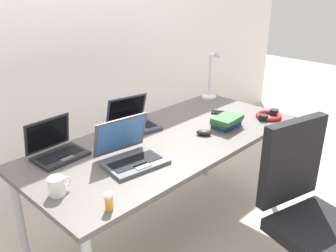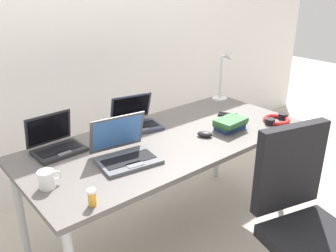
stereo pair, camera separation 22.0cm
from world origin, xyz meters
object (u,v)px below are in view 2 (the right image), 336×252
(laptop_by_keyboard, at_px, (136,121))
(coffee_mug, at_px, (47,179))
(desk_lamp, at_px, (224,76))
(laptop_near_mouse, at_px, (125,152))
(cell_phone, at_px, (228,115))
(laptop_back_left, at_px, (56,144))
(pill_bottle, at_px, (92,197))
(headphones, at_px, (277,120))
(book_stack, at_px, (230,124))
(computer_mouse, at_px, (205,134))
(office_chair, at_px, (304,237))

(laptop_by_keyboard, relative_size, coffee_mug, 2.88)
(desk_lamp, height_order, laptop_near_mouse, desk_lamp)
(cell_phone, bearing_deg, laptop_back_left, 133.38)
(laptop_near_mouse, height_order, cell_phone, laptop_near_mouse)
(desk_lamp, bearing_deg, pill_bottle, -157.99)
(laptop_back_left, distance_m, pill_bottle, 0.61)
(laptop_near_mouse, height_order, coffee_mug, laptop_near_mouse)
(headphones, xyz_separation_m, book_stack, (-0.35, 0.11, 0.03))
(headphones, bearing_deg, laptop_by_keyboard, 145.87)
(laptop_near_mouse, distance_m, pill_bottle, 0.43)
(computer_mouse, xyz_separation_m, cell_phone, (0.39, 0.16, -0.01))
(laptop_by_keyboard, distance_m, computer_mouse, 0.46)
(laptop_back_left, height_order, computer_mouse, laptop_back_left)
(computer_mouse, bearing_deg, cell_phone, -12.33)
(pill_bottle, relative_size, book_stack, 0.35)
(laptop_near_mouse, relative_size, cell_phone, 2.59)
(laptop_back_left, height_order, headphones, laptop_back_left)
(office_chair, bearing_deg, headphones, 48.18)
(pill_bottle, distance_m, book_stack, 1.11)
(laptop_near_mouse, xyz_separation_m, computer_mouse, (0.55, -0.06, -0.03))
(pill_bottle, bearing_deg, laptop_by_keyboard, 42.45)
(laptop_by_keyboard, bearing_deg, cell_phone, -21.30)
(book_stack, height_order, office_chair, office_chair)
(laptop_by_keyboard, bearing_deg, desk_lamp, 0.51)
(desk_lamp, bearing_deg, office_chair, -117.05)
(coffee_mug, bearing_deg, pill_bottle, -70.46)
(pill_bottle, height_order, book_stack, book_stack)
(cell_phone, height_order, headphones, headphones)
(laptop_near_mouse, bearing_deg, laptop_by_keyboard, 47.36)
(book_stack, bearing_deg, desk_lamp, 46.70)
(headphones, relative_size, office_chair, 0.22)
(computer_mouse, distance_m, coffee_mug, 0.99)
(headphones, height_order, office_chair, office_chair)
(laptop_by_keyboard, bearing_deg, laptop_near_mouse, -132.64)
(computer_mouse, relative_size, headphones, 0.45)
(headphones, height_order, pill_bottle, pill_bottle)
(laptop_near_mouse, xyz_separation_m, coffee_mug, (-0.44, -0.00, -0.00))
(headphones, distance_m, office_chair, 0.85)
(laptop_back_left, xyz_separation_m, headphones, (1.34, -0.54, -0.03))
(coffee_mug, bearing_deg, headphones, -7.31)
(laptop_back_left, distance_m, cell_phone, 1.20)
(laptop_back_left, height_order, office_chair, office_chair)
(cell_phone, xyz_separation_m, headphones, (0.17, -0.29, 0.01))
(laptop_back_left, xyz_separation_m, pill_bottle, (-0.10, -0.60, -0.00))
(computer_mouse, xyz_separation_m, office_chair, (0.04, -0.71, -0.36))
(laptop_by_keyboard, relative_size, headphones, 1.52)
(book_stack, bearing_deg, pill_bottle, -170.99)
(laptop_back_left, bearing_deg, office_chair, -53.40)
(book_stack, bearing_deg, headphones, -17.23)
(headphones, distance_m, coffee_mug, 1.55)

